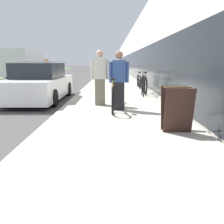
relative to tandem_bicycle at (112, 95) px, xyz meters
The scene contains 12 objects.
sidewalk_slab 18.79m from the tandem_bicycle, 89.55° to the left, with size 3.44×70.00×0.11m.
storefront_facade 27.72m from the tandem_bicycle, 75.55° to the left, with size 10.01×70.00×4.69m.
lawn_strip 25.95m from the tandem_bicycle, 118.59° to the left, with size 4.89×70.00×0.03m.
tandem_bicycle is the anchor object (origin of this frame).
person_rider 0.60m from the tandem_bicycle, 64.23° to the right, with size 0.57×0.22×1.67m.
person_bystander 0.78m from the tandem_bicycle, 130.65° to the left, with size 0.59×0.23×1.74m.
bike_rack_hoop 2.83m from the tandem_bicycle, 64.18° to the left, with size 0.05×0.60×0.84m.
cruiser_bike_nearest 3.78m from the tandem_bicycle, 68.28° to the left, with size 0.52×1.80×0.97m.
cruiser_bike_middle 6.09m from the tandem_bicycle, 76.41° to the left, with size 0.52×1.67×0.86m.
sandwich_board_sign 2.95m from the tandem_bicycle, 64.46° to the right, with size 0.56×0.56×0.90m.
parked_sedan_curbside 3.51m from the tandem_bicycle, 142.99° to the left, with size 1.89×4.70×1.51m.
moving_truck 18.66m from the tandem_bicycle, 116.18° to the left, with size 2.50×7.52×2.61m.
Camera 1 is at (5.56, -5.30, 1.47)m, focal length 40.00 mm.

